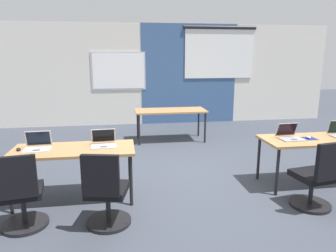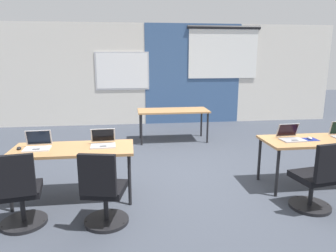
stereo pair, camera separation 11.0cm
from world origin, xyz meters
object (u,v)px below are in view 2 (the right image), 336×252
(laptop_near_left_inner, at_px, (103,142))
(mouse_near_right_inner, at_px, (310,138))
(desk_near_left, at_px, (73,152))
(chair_near_left_inner, at_px, (104,195))
(laptop_near_right_inner, at_px, (291,136))
(chair_near_right_inner, at_px, (316,182))
(desk_far_center, at_px, (173,112))
(desk_near_right, at_px, (317,143))
(mouse_near_left_end, at_px, (19,148))
(chair_near_left_end, at_px, (20,196))
(laptop_near_left_end, at_px, (38,145))

(laptop_near_left_inner, xyz_separation_m, mouse_near_right_inner, (2.99, -0.07, -0.03))
(desk_near_left, bearing_deg, chair_near_left_inner, -60.34)
(laptop_near_right_inner, height_order, mouse_near_right_inner, laptop_near_right_inner)
(desk_near_left, bearing_deg, chair_near_right_inner, -13.54)
(desk_far_center, distance_m, laptop_near_left_inner, 3.05)
(desk_near_right, distance_m, mouse_near_left_end, 4.19)
(desk_near_right, xyz_separation_m, mouse_near_right_inner, (-0.12, -0.00, 0.08))
(desk_near_left, xyz_separation_m, mouse_near_right_inner, (3.38, -0.00, 0.08))
(laptop_near_left_inner, xyz_separation_m, mouse_near_left_end, (-1.08, -0.05, -0.03))
(mouse_near_right_inner, bearing_deg, desk_far_center, 120.19)
(laptop_near_right_inner, xyz_separation_m, chair_near_left_end, (-3.58, -0.72, -0.39))
(desk_near_right, distance_m, desk_far_center, 3.30)
(laptop_near_left_inner, bearing_deg, laptop_near_left_end, 179.33)
(chair_near_left_end, bearing_deg, mouse_near_left_end, -83.43)
(desk_far_center, distance_m, mouse_near_left_end, 3.70)
(mouse_near_right_inner, relative_size, mouse_near_left_end, 0.93)
(chair_near_left_inner, bearing_deg, mouse_near_left_end, -23.00)
(desk_far_center, relative_size, mouse_near_left_end, 14.23)
(laptop_near_right_inner, distance_m, mouse_near_left_end, 3.79)
(laptop_near_left_inner, relative_size, chair_near_right_inner, 0.38)
(desk_far_center, bearing_deg, desk_near_right, -57.99)
(desk_near_right, bearing_deg, laptop_near_right_inner, 175.93)
(laptop_near_left_inner, distance_m, laptop_near_left_end, 0.85)
(mouse_near_right_inner, distance_m, chair_near_left_end, 3.94)
(desk_near_left, xyz_separation_m, chair_near_left_inner, (0.45, -0.78, -0.28))
(laptop_near_left_end, bearing_deg, desk_near_right, -3.55)
(laptop_near_left_end, xyz_separation_m, chair_near_left_end, (-0.03, -0.73, -0.39))
(desk_near_left, distance_m, chair_near_left_end, 0.89)
(chair_near_left_inner, distance_m, mouse_near_right_inner, 3.06)
(desk_far_center, height_order, chair_near_right_inner, chair_near_right_inner)
(desk_near_right, height_order, chair_near_left_inner, chair_near_left_inner)
(chair_near_left_inner, distance_m, chair_near_left_end, 0.93)
(desk_near_left, height_order, laptop_near_right_inner, laptop_near_right_inner)
(chair_near_left_end, bearing_deg, laptop_near_right_inner, -178.25)
(desk_far_center, xyz_separation_m, mouse_near_right_inner, (1.63, -2.80, 0.08))
(desk_far_center, bearing_deg, chair_near_right_inner, -69.68)
(desk_near_right, bearing_deg, chair_near_left_inner, -165.65)
(desk_near_right, relative_size, mouse_near_right_inner, 15.32)
(desk_near_left, xyz_separation_m, desk_near_right, (3.50, 0.00, 0.00))
(chair_near_right_inner, bearing_deg, chair_near_left_end, -10.08)
(desk_near_right, bearing_deg, desk_far_center, 122.01)
(mouse_near_left_end, bearing_deg, laptop_near_left_inner, 2.81)
(laptop_near_right_inner, distance_m, mouse_near_right_inner, 0.28)
(desk_near_left, relative_size, laptop_near_left_inner, 4.61)
(desk_near_right, xyz_separation_m, laptop_near_right_inner, (-0.40, 0.03, 0.11))
(desk_far_center, distance_m, laptop_near_left_end, 3.54)
(desk_near_right, height_order, chair_near_right_inner, chair_near_right_inner)
(mouse_near_right_inner, relative_size, laptop_near_left_end, 0.30)
(chair_near_left_inner, height_order, laptop_near_right_inner, laptop_near_right_inner)
(laptop_near_left_inner, bearing_deg, desk_far_center, 60.47)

